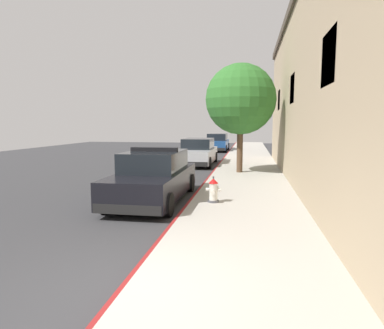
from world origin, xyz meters
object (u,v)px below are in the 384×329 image
police_cruiser (154,177)px  fire_hydrant (213,190)px  street_tree (241,99)px  parked_car_dark_far (217,143)px  parked_car_silver_ahead (198,152)px

police_cruiser → fire_hydrant: police_cruiser is taller
fire_hydrant → street_tree: 7.21m
parked_car_dark_far → fire_hydrant: 21.18m
parked_car_silver_ahead → parked_car_dark_far: size_ratio=1.00×
fire_hydrant → street_tree: (0.56, 6.50, 3.06)m
police_cruiser → parked_car_silver_ahead: bearing=90.5°
parked_car_dark_far → parked_car_silver_ahead: bearing=-90.6°
parked_car_silver_ahead → police_cruiser: bearing=-89.5°
parked_car_dark_far → street_tree: 15.06m
parked_car_silver_ahead → street_tree: size_ratio=0.96×
parked_car_silver_ahead → street_tree: street_tree is taller
parked_car_silver_ahead → street_tree: (2.56, -3.70, 2.80)m
parked_car_silver_ahead → parked_car_dark_far: bearing=89.4°
parked_car_silver_ahead → fire_hydrant: 10.40m
street_tree → fire_hydrant: bearing=-94.9°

